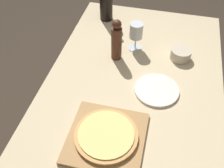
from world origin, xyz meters
The scene contains 8 objects.
ground_plane centered at (0.00, 0.00, 0.00)m, with size 12.00×12.00×0.00m, color #382D23.
dining_table centered at (0.00, 0.00, 0.65)m, with size 0.90×1.56×0.74m.
cutting_board centered at (-0.05, -0.29, 0.75)m, with size 0.32×0.32×0.02m.
pizza centered at (-0.05, -0.29, 0.77)m, with size 0.27×0.27×0.02m.
pepper_mill centered at (-0.13, 0.24, 0.86)m, with size 0.06×0.06×0.24m.
wine_glass centered at (-0.04, 0.34, 0.86)m, with size 0.08×0.08×0.17m.
small_bowl centered at (0.22, 0.31, 0.77)m, with size 0.11×0.11×0.06m.
dinner_plate centered at (0.12, 0.04, 0.75)m, with size 0.22×0.22×0.01m.
Camera 1 is at (0.11, -0.85, 1.71)m, focal length 42.00 mm.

